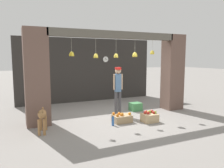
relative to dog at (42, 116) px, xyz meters
name	(u,v)px	position (x,y,z in m)	size (l,w,h in m)	color
ground_plane	(118,118)	(2.54, 0.53, -0.47)	(60.00, 60.00, 0.00)	gray
shop_back_wall	(88,70)	(2.54, 3.71, 0.99)	(6.42, 0.12, 2.92)	#2D2B28
shop_pillar_left	(37,77)	(-0.02, 0.83, 0.99)	(0.70, 0.60, 2.92)	brown
shop_pillar_right	(173,72)	(5.10, 0.83, 0.99)	(0.70, 0.60, 2.92)	brown
storefront_awning	(117,36)	(2.56, 0.65, 2.29)	(4.52, 0.27, 0.90)	#5B564C
dog	(42,116)	(0.00, 0.00, 0.00)	(0.34, 0.80, 0.69)	#9E7042
shopkeeper	(118,87)	(2.71, 0.87, 0.55)	(0.34, 0.29, 1.71)	#424247
fruit_crate_oranges	(122,118)	(2.43, 0.00, -0.34)	(0.57, 0.42, 0.32)	tan
fruit_crate_apples	(150,117)	(3.27, -0.33, -0.32)	(0.47, 0.40, 0.35)	tan
produce_box_green	(136,107)	(3.61, 1.13, -0.32)	(0.42, 0.38, 0.31)	#42844C
water_bottle	(113,121)	(2.03, -0.20, -0.33)	(0.08, 0.08, 0.30)	#2D60AD
wall_clock	(106,59)	(3.41, 3.64, 1.49)	(0.29, 0.03, 0.29)	black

